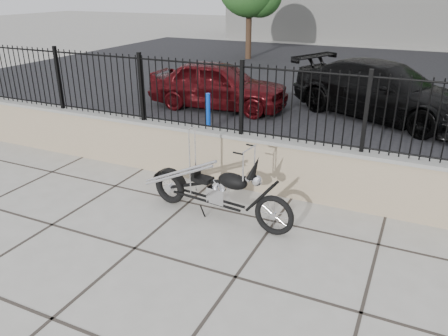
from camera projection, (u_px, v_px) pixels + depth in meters
ground_plane at (235, 277)px, 5.36m from camera, size 90.00×90.00×0.00m
parking_lot at (374, 84)px, 15.80m from camera, size 30.00×30.00×0.00m
retaining_wall at (296, 169)px, 7.26m from camera, size 14.00×0.36×0.96m
iron_fence at (300, 106)px, 6.84m from camera, size 14.00×0.08×1.20m
chopper_motorcycle at (215, 175)px, 6.49m from camera, size 2.37×0.69×1.40m
car_red at (219, 85)px, 12.46m from camera, size 4.08×1.82×1.36m
car_black at (383, 91)px, 11.52m from camera, size 5.47×4.00×1.47m
bollard_a at (208, 113)px, 10.48m from camera, size 0.12×0.12×0.95m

